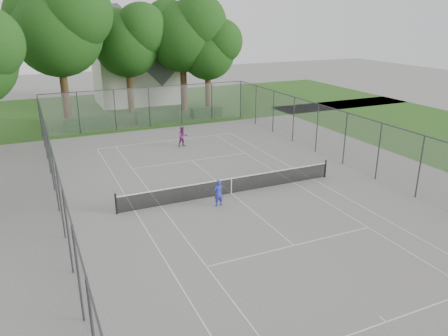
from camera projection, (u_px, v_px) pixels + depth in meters
name	position (u px, v px, depth m)	size (l,w,h in m)	color
ground	(231.00, 194.00, 24.48)	(120.00, 120.00, 0.00)	slate
grass_far	(128.00, 108.00, 46.81)	(60.00, 20.00, 0.00)	#234B15
court_markings	(231.00, 193.00, 24.47)	(11.03, 23.83, 0.01)	silver
tennis_net	(231.00, 185.00, 24.31)	(12.87, 0.10, 1.10)	black
perimeter_fence	(232.00, 163.00, 23.87)	(18.08, 34.08, 3.52)	#38383D
tree_far_left	(58.00, 24.00, 37.13)	(8.83, 8.06, 12.69)	#3D2816
tree_far_midleft	(128.00, 38.00, 42.34)	(7.40, 6.75, 10.63)	#3D2816
tree_far_midright	(183.00, 31.00, 43.57)	(7.99, 7.29, 11.48)	#3D2816
tree_far_right	(209.00, 48.00, 44.19)	(6.35, 5.80, 9.13)	#3D2816
hedge_left	(87.00, 123.00, 38.14)	(3.80, 1.14, 0.95)	#1A4215
hedge_mid	(157.00, 117.00, 40.12)	(3.83, 1.09, 1.20)	#1A4215
hedge_right	(206.00, 112.00, 42.70)	(2.96, 1.08, 0.89)	#1A4215
house	(135.00, 64.00, 48.36)	(8.46, 6.56, 10.54)	beige
girl_player	(218.00, 193.00, 22.69)	(0.53, 0.35, 1.45)	#2F39B2
woman_player	(183.00, 137.00, 32.93)	(0.75, 0.58, 1.54)	#802A80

